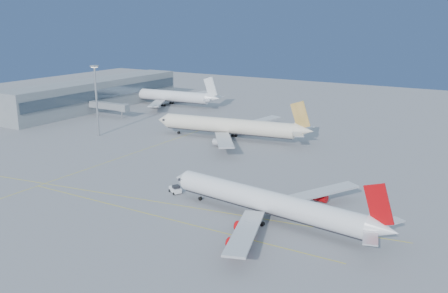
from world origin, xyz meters
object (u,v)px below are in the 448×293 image
(pushback_tug, at_px, (175,189))
(light_mast, at_px, (96,95))
(airliner_third, at_px, (168,96))
(airliner_virgin, at_px, (271,203))
(airliner_etihad, at_px, (231,126))

(pushback_tug, height_order, light_mast, light_mast)
(pushback_tug, bearing_deg, airliner_third, 158.03)
(airliner_virgin, xyz_separation_m, airliner_third, (-117.18, 114.61, 0.60))
(airliner_etihad, relative_size, airliner_third, 1.03)
(airliner_virgin, distance_m, light_mast, 107.58)
(pushback_tug, bearing_deg, light_mast, 179.99)
(airliner_virgin, xyz_separation_m, airliner_etihad, (-48.73, 65.47, 0.67))
(airliner_etihad, height_order, light_mast, light_mast)
(airliner_virgin, bearing_deg, airliner_third, 142.96)
(airliner_third, distance_m, pushback_tug, 140.43)
(airliner_etihad, distance_m, pushback_tug, 64.17)
(airliner_virgin, xyz_separation_m, light_mast, (-97.92, 42.84, 12.19))
(airliner_virgin, bearing_deg, light_mast, 163.69)
(light_mast, bearing_deg, airliner_etihad, 24.71)
(airliner_etihad, height_order, airliner_third, airliner_etihad)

